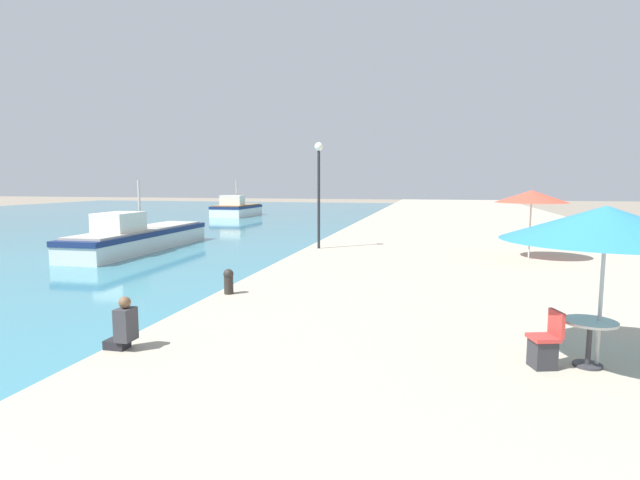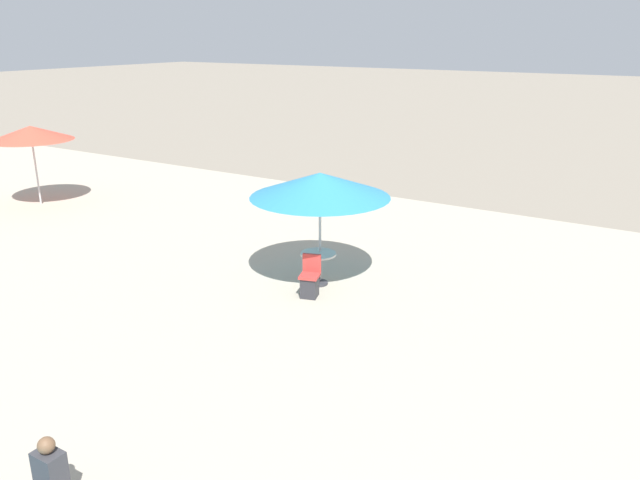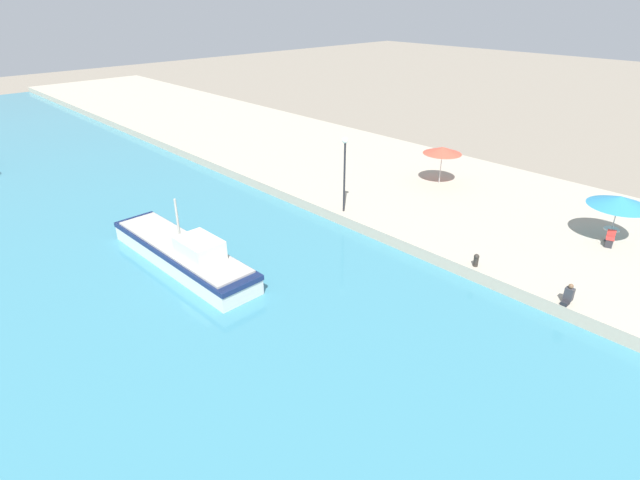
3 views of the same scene
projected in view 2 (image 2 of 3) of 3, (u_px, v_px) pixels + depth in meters
The scene contains 5 objects.
cafe_umbrella_pink at pixel (320, 185), 13.56m from camera, with size 3.10×3.10×2.54m.
cafe_umbrella_white at pixel (31, 133), 19.96m from camera, with size 2.62×2.62×2.58m.
cafe_table at pixel (318, 262), 13.97m from camera, with size 0.80×0.80×0.74m.
cafe_chair_left at pixel (310, 282), 13.37m from camera, with size 0.53×0.51×0.91m.
person_at_quay at pixel (48, 477), 7.39m from camera, with size 0.51×0.36×0.94m.
Camera 2 is at (-3.14, 1.23, 6.10)m, focal length 35.00 mm.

